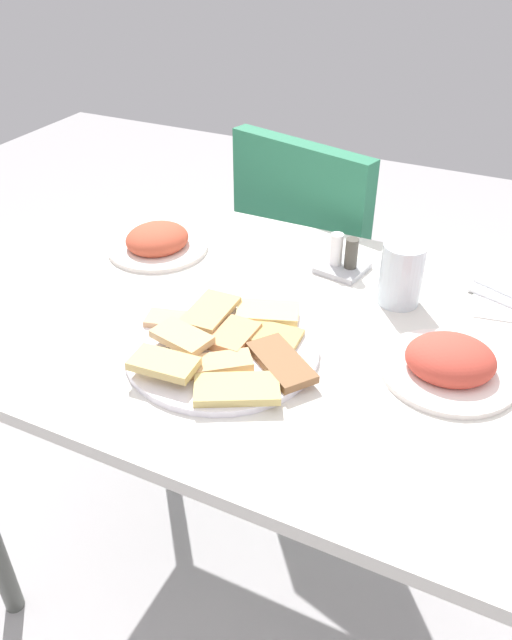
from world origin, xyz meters
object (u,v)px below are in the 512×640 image
Objects in this scene: dining_table at (276,363)px; drinking_glass at (401,274)px; paper_napkin at (512,302)px; salad_plate_rice at (158,241)px; dining_chair at (319,271)px; fork at (512,305)px; condiment_caddy at (343,260)px; pide_platter at (225,347)px; salad_plate_greens at (450,363)px.

dining_table is 0.28m from drinking_glass.
drinking_glass is at bearing -155.60° from paper_napkin.
salad_plate_rice is 1.50× the size of paper_napkin.
salad_plate_rice is (-0.35, 0.15, 0.11)m from dining_table.
dining_table is 0.65m from dining_chair.
dining_table is at bearing -128.57° from fork.
dining_table is 11.28× the size of condiment_caddy.
dining_chair is 7.75× the size of drinking_glass.
condiment_caddy reaches higher than pide_platter.
dining_chair is at bearing 125.06° from drinking_glass.
salad_plate_greens reaches higher than dining_table.
dining_chair is 0.67m from paper_napkin.
paper_napkin is at bearing 75.75° from salad_plate_greens.
salad_plate_rice is (-0.65, 0.15, -0.00)m from salad_plate_greens.
salad_plate_rice is at bearing 157.29° from dining_table.
condiment_caddy is (-0.33, -0.01, 0.02)m from fork.
paper_napkin is (0.51, -0.36, 0.25)m from dining_chair.
salad_plate_greens is 1.84× the size of drinking_glass.
dining_table is 0.26m from condiment_caddy.
paper_napkin reaches higher than dining_table.
salad_plate_greens is 0.27m from paper_napkin.
condiment_caddy reaches higher than salad_plate_greens.
fork is (0.00, -0.02, 0.00)m from paper_napkin.
drinking_glass reaches higher than paper_napkin.
fork is (0.42, 0.36, -0.01)m from pide_platter.
condiment_caddy is at bearing 137.50° from salad_plate_greens.
salad_plate_greens is at bearing -104.25° from paper_napkin.
condiment_caddy is at bearing 153.67° from drinking_glass.
dining_chair is 0.78m from pide_platter.
drinking_glass reaches higher than salad_plate_rice.
pide_platter is at bearing -127.63° from drinking_glass.
pide_platter is 1.61× the size of salad_plate_rice.
pide_platter is at bearing -162.71° from salad_plate_greens.
salad_plate_greens is 0.26m from fork.
pide_platter is at bearing -82.58° from dining_chair.
condiment_caddy is at bearing -160.16° from fork.
fork is (0.51, -0.38, 0.25)m from dining_chair.
salad_plate_rice is 1.24× the size of fork.
dining_chair is (-0.14, 0.61, -0.15)m from dining_table.
dining_table is 0.33m from salad_plate_greens.
pide_platter is 1.57× the size of salad_plate_greens.
salad_plate_rice is at bearing -153.82° from fork.
condiment_caddy is at bearing 12.55° from salad_plate_rice.
salad_plate_rice is at bearing -114.01° from dining_chair.
salad_plate_greens reaches higher than fork.
dining_chair is 4.21× the size of salad_plate_greens.
drinking_glass is 0.83× the size of paper_napkin.
dining_chair is 6.46× the size of paper_napkin.
salad_plate_greens is at bearing -86.35° from fork.
dining_chair is 2.68× the size of pide_platter.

